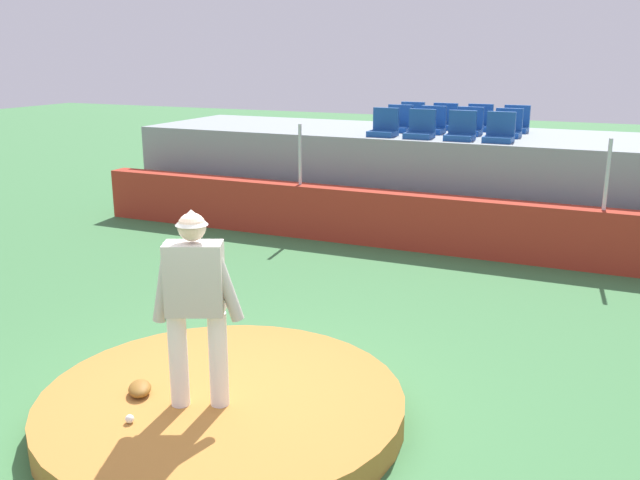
% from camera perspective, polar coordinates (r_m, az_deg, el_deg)
% --- Properties ---
extents(ground_plane, '(60.00, 60.00, 0.00)m').
position_cam_1_polar(ground_plane, '(6.59, -7.92, -14.27)').
color(ground_plane, '#3D7441').
extents(pitchers_mound, '(3.27, 3.27, 0.25)m').
position_cam_1_polar(pitchers_mound, '(6.53, -7.96, -13.32)').
color(pitchers_mound, '#AE7131').
rests_on(pitchers_mound, ground_plane).
extents(pitcher, '(0.75, 0.43, 1.74)m').
position_cam_1_polar(pitcher, '(5.93, -10.14, -4.42)').
color(pitcher, white).
rests_on(pitcher, pitchers_mound).
extents(baseball, '(0.07, 0.07, 0.07)m').
position_cam_1_polar(baseball, '(6.16, -15.27, -13.90)').
color(baseball, white).
rests_on(baseball, pitchers_mound).
extents(fielding_glove, '(0.34, 0.36, 0.11)m').
position_cam_1_polar(fielding_glove, '(6.59, -14.49, -11.65)').
color(fielding_glove, brown).
rests_on(fielding_glove, pitchers_mound).
extents(brick_barrier, '(12.45, 0.40, 0.93)m').
position_cam_1_polar(brick_barrier, '(11.74, 8.00, 1.47)').
color(brick_barrier, '#A83020').
rests_on(brick_barrier, ground_plane).
extents(fence_post_left, '(0.06, 0.06, 1.06)m').
position_cam_1_polar(fence_post_left, '(12.32, -1.64, 6.98)').
color(fence_post_left, silver).
rests_on(fence_post_left, brick_barrier).
extents(fence_post_right, '(0.06, 0.06, 1.06)m').
position_cam_1_polar(fence_post_right, '(11.13, 22.39, 4.96)').
color(fence_post_right, silver).
rests_on(fence_post_right, brick_barrier).
extents(bleacher_platform, '(12.18, 3.01, 1.72)m').
position_cam_1_polar(bleacher_platform, '(13.71, 10.61, 5.01)').
color(bleacher_platform, gray).
rests_on(bleacher_platform, ground_plane).
extents(stadium_chair_0, '(0.48, 0.44, 0.50)m').
position_cam_1_polar(stadium_chair_0, '(12.91, 5.25, 9.14)').
color(stadium_chair_0, '#194994').
rests_on(stadium_chair_0, bleacher_platform).
extents(stadium_chair_1, '(0.48, 0.44, 0.50)m').
position_cam_1_polar(stadium_chair_1, '(12.70, 8.20, 8.95)').
color(stadium_chair_1, '#194994').
rests_on(stadium_chair_1, bleacher_platform).
extents(stadium_chair_2, '(0.48, 0.44, 0.50)m').
position_cam_1_polar(stadium_chair_2, '(12.52, 11.42, 8.72)').
color(stadium_chair_2, '#194994').
rests_on(stadium_chair_2, bleacher_platform).
extents(stadium_chair_3, '(0.48, 0.44, 0.50)m').
position_cam_1_polar(stadium_chair_3, '(12.40, 14.43, 8.48)').
color(stadium_chair_3, '#194994').
rests_on(stadium_chair_3, bleacher_platform).
extents(stadium_chair_4, '(0.48, 0.44, 0.50)m').
position_cam_1_polar(stadium_chair_4, '(13.67, 6.43, 9.44)').
color(stadium_chair_4, '#194994').
rests_on(stadium_chair_4, bleacher_platform).
extents(stadium_chair_5, '(0.48, 0.44, 0.50)m').
position_cam_1_polar(stadium_chair_5, '(13.47, 9.12, 9.26)').
color(stadium_chair_5, '#194994').
rests_on(stadium_chair_5, bleacher_platform).
extents(stadium_chair_6, '(0.48, 0.44, 0.50)m').
position_cam_1_polar(stadium_chair_6, '(13.35, 12.04, 9.07)').
color(stadium_chair_6, '#194994').
rests_on(stadium_chair_6, bleacher_platform).
extents(stadium_chair_7, '(0.48, 0.44, 0.50)m').
position_cam_1_polar(stadium_chair_7, '(13.17, 15.05, 8.81)').
color(stadium_chair_7, '#194994').
rests_on(stadium_chair_7, bleacher_platform).
extents(stadium_chair_8, '(0.48, 0.44, 0.50)m').
position_cam_1_polar(stadium_chair_8, '(14.47, 7.44, 9.73)').
color(stadium_chair_8, '#194994').
rests_on(stadium_chair_8, bleacher_platform).
extents(stadium_chair_9, '(0.48, 0.44, 0.50)m').
position_cam_1_polar(stadium_chair_9, '(14.24, 10.06, 9.53)').
color(stadium_chair_9, '#194994').
rests_on(stadium_chair_9, bleacher_platform).
extents(stadium_chair_10, '(0.48, 0.44, 0.50)m').
position_cam_1_polar(stadium_chair_10, '(14.13, 12.84, 9.35)').
color(stadium_chair_10, '#194994').
rests_on(stadium_chair_10, bleacher_platform).
extents(stadium_chair_11, '(0.48, 0.44, 0.50)m').
position_cam_1_polar(stadium_chair_11, '(14.00, 15.66, 9.12)').
color(stadium_chair_11, '#194994').
rests_on(stadium_chair_11, bleacher_platform).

